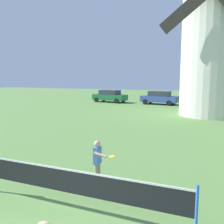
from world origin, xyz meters
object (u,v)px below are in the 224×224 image
Objects in this scene: parked_car_green at (110,96)px; player_far at (98,159)px; parked_car_blue at (159,98)px; parked_car_mustard at (210,99)px; windmill at (213,33)px; tennis_net at (79,183)px.

player_far is at bearing -67.43° from parked_car_green.
parked_car_blue is 5.51m from parked_car_mustard.
player_far is at bearing -99.57° from windmill.
parked_car_blue is at bearing 97.87° from tennis_net.
parked_car_green and parked_car_mustard have the same top height.
windmill is 2.97× the size of parked_car_mustard.
windmill is 2.86× the size of parked_car_green.
windmill reaches higher than parked_car_green.
tennis_net is at bearing -68.19° from parked_car_green.
tennis_net is at bearing -82.13° from parked_car_blue.
windmill is at bearing -88.42° from parked_car_mustard.
windmill is at bearing 82.31° from tennis_net.
tennis_net is at bearing -97.69° from windmill.
tennis_net is 1.19× the size of parked_car_mustard.
windmill is 9.04m from parked_car_mustard.
player_far is 22.89m from parked_car_blue.
parked_car_mustard is (2.45, 22.54, 0.08)m from player_far.
parked_car_green is at bearing 112.57° from player_far.
parked_car_mustard is at bearing 91.58° from windmill.
windmill reaches higher than parked_car_blue.
parked_car_green is at bearing 178.37° from parked_car_mustard.
player_far is 0.29× the size of parked_car_mustard.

